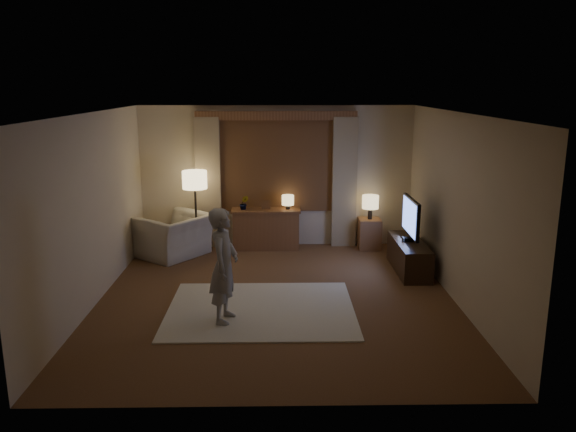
{
  "coord_description": "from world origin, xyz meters",
  "views": [
    {
      "loc": [
        0.03,
        -7.5,
        2.97
      ],
      "look_at": [
        0.17,
        0.6,
        1.06
      ],
      "focal_mm": 35.0,
      "sensor_mm": 36.0,
      "label": 1
    }
  ],
  "objects_px": {
    "sideboard": "(266,230)",
    "side_table": "(369,234)",
    "armchair": "(175,236)",
    "tv_stand": "(409,256)",
    "person": "(224,265)"
  },
  "relations": [
    {
      "from": "armchair",
      "to": "person",
      "type": "height_order",
      "value": "person"
    },
    {
      "from": "sideboard",
      "to": "tv_stand",
      "type": "height_order",
      "value": "sideboard"
    },
    {
      "from": "side_table",
      "to": "tv_stand",
      "type": "distance_m",
      "value": 1.36
    },
    {
      "from": "sideboard",
      "to": "side_table",
      "type": "distance_m",
      "value": 1.9
    },
    {
      "from": "tv_stand",
      "to": "person",
      "type": "relative_size",
      "value": 0.95
    },
    {
      "from": "side_table",
      "to": "sideboard",
      "type": "bearing_deg",
      "value": 178.49
    },
    {
      "from": "armchair",
      "to": "tv_stand",
      "type": "xyz_separation_m",
      "value": [
        3.94,
        -0.89,
        -0.12
      ]
    },
    {
      "from": "sideboard",
      "to": "person",
      "type": "distance_m",
      "value": 3.34
    },
    {
      "from": "armchair",
      "to": "person",
      "type": "xyz_separation_m",
      "value": [
        1.13,
        -2.84,
        0.39
      ]
    },
    {
      "from": "armchair",
      "to": "side_table",
      "type": "relative_size",
      "value": 2.03
    },
    {
      "from": "side_table",
      "to": "person",
      "type": "relative_size",
      "value": 0.38
    },
    {
      "from": "armchair",
      "to": "tv_stand",
      "type": "distance_m",
      "value": 4.04
    },
    {
      "from": "tv_stand",
      "to": "person",
      "type": "xyz_separation_m",
      "value": [
        -2.81,
        -1.95,
        0.5
      ]
    },
    {
      "from": "side_table",
      "to": "tv_stand",
      "type": "height_order",
      "value": "side_table"
    },
    {
      "from": "sideboard",
      "to": "armchair",
      "type": "relative_size",
      "value": 1.06
    }
  ]
}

